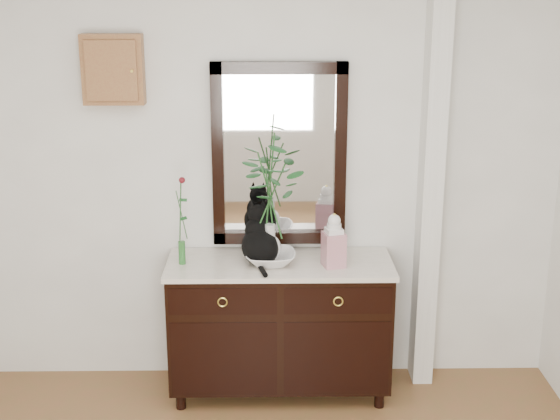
{
  "coord_description": "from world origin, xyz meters",
  "views": [
    {
      "loc": [
        0.04,
        -2.56,
        2.46
      ],
      "look_at": [
        0.1,
        1.63,
        1.2
      ],
      "focal_mm": 50.0,
      "sensor_mm": 36.0,
      "label": 1
    }
  ],
  "objects_px": {
    "sideboard": "(280,321)",
    "lotus_bowl": "(270,258)",
    "ginger_jar": "(334,240)",
    "cat": "(260,235)"
  },
  "relations": [
    {
      "from": "cat",
      "to": "lotus_bowl",
      "type": "xyz_separation_m",
      "value": [
        0.06,
        -0.01,
        -0.14
      ]
    },
    {
      "from": "sideboard",
      "to": "lotus_bowl",
      "type": "distance_m",
      "value": 0.42
    },
    {
      "from": "sideboard",
      "to": "lotus_bowl",
      "type": "height_order",
      "value": "lotus_bowl"
    },
    {
      "from": "lotus_bowl",
      "to": "sideboard",
      "type": "bearing_deg",
      "value": 27.0
    },
    {
      "from": "lotus_bowl",
      "to": "ginger_jar",
      "type": "height_order",
      "value": "ginger_jar"
    },
    {
      "from": "cat",
      "to": "lotus_bowl",
      "type": "distance_m",
      "value": 0.15
    },
    {
      "from": "lotus_bowl",
      "to": "ginger_jar",
      "type": "xyz_separation_m",
      "value": [
        0.37,
        -0.04,
        0.12
      ]
    },
    {
      "from": "ginger_jar",
      "to": "cat",
      "type": "bearing_deg",
      "value": 173.95
    },
    {
      "from": "sideboard",
      "to": "ginger_jar",
      "type": "relative_size",
      "value": 4.15
    },
    {
      "from": "cat",
      "to": "ginger_jar",
      "type": "bearing_deg",
      "value": -18.81
    }
  ]
}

